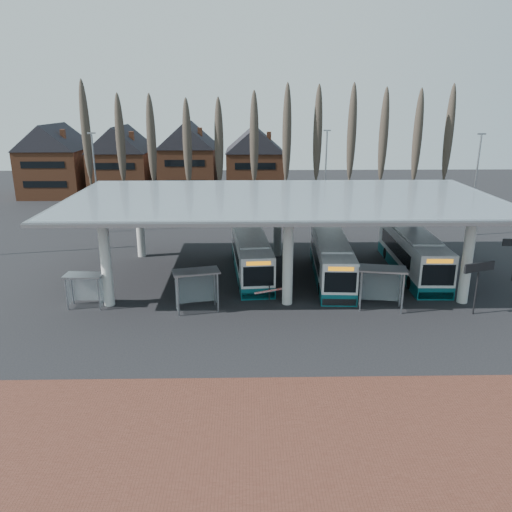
{
  "coord_description": "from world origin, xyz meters",
  "views": [
    {
      "loc": [
        -2.73,
        -28.86,
        13.25
      ],
      "look_at": [
        -2.02,
        7.0,
        1.99
      ],
      "focal_mm": 35.0,
      "sensor_mm": 36.0,
      "label": 1
    }
  ],
  "objects_px": {
    "bus_3": "(412,253)",
    "shelter_2": "(382,279)",
    "shelter_0": "(85,283)",
    "shelter_1": "(196,281)",
    "bus_2": "(331,260)",
    "bus_1": "(251,255)"
  },
  "relations": [
    {
      "from": "shelter_2",
      "to": "shelter_0",
      "type": "bearing_deg",
      "value": -171.15
    },
    {
      "from": "bus_1",
      "to": "bus_3",
      "type": "bearing_deg",
      "value": -4.32
    },
    {
      "from": "bus_1",
      "to": "shelter_2",
      "type": "xyz_separation_m",
      "value": [
        8.49,
        -7.18,
        0.59
      ]
    },
    {
      "from": "shelter_1",
      "to": "shelter_2",
      "type": "xyz_separation_m",
      "value": [
        12.13,
        0.05,
        0.06
      ]
    },
    {
      "from": "bus_1",
      "to": "bus_2",
      "type": "relative_size",
      "value": 1.0
    },
    {
      "from": "bus_2",
      "to": "shelter_0",
      "type": "height_order",
      "value": "bus_2"
    },
    {
      "from": "shelter_1",
      "to": "shelter_0",
      "type": "bearing_deg",
      "value": 160.92
    },
    {
      "from": "bus_2",
      "to": "shelter_0",
      "type": "bearing_deg",
      "value": -159.51
    },
    {
      "from": "bus_3",
      "to": "shelter_2",
      "type": "height_order",
      "value": "bus_3"
    },
    {
      "from": "bus_2",
      "to": "bus_3",
      "type": "height_order",
      "value": "bus_3"
    },
    {
      "from": "bus_1",
      "to": "bus_2",
      "type": "xyz_separation_m",
      "value": [
        6.17,
        -1.27,
        0.01
      ]
    },
    {
      "from": "bus_3",
      "to": "shelter_2",
      "type": "bearing_deg",
      "value": -119.51
    },
    {
      "from": "bus_3",
      "to": "shelter_1",
      "type": "height_order",
      "value": "bus_3"
    },
    {
      "from": "shelter_0",
      "to": "shelter_1",
      "type": "xyz_separation_m",
      "value": [
        7.4,
        -0.68,
        0.32
      ]
    },
    {
      "from": "bus_2",
      "to": "shelter_2",
      "type": "relative_size",
      "value": 3.47
    },
    {
      "from": "bus_2",
      "to": "shelter_1",
      "type": "xyz_separation_m",
      "value": [
        -9.81,
        -5.96,
        0.52
      ]
    },
    {
      "from": "bus_3",
      "to": "shelter_1",
      "type": "relative_size",
      "value": 3.73
    },
    {
      "from": "shelter_1",
      "to": "shelter_2",
      "type": "relative_size",
      "value": 0.98
    },
    {
      "from": "shelter_0",
      "to": "shelter_2",
      "type": "xyz_separation_m",
      "value": [
        19.53,
        -0.62,
        0.39
      ]
    },
    {
      "from": "bus_1",
      "to": "shelter_1",
      "type": "bearing_deg",
      "value": -121.37
    },
    {
      "from": "bus_1",
      "to": "bus_3",
      "type": "distance_m",
      "value": 12.87
    },
    {
      "from": "shelter_0",
      "to": "shelter_2",
      "type": "distance_m",
      "value": 19.54
    }
  ]
}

